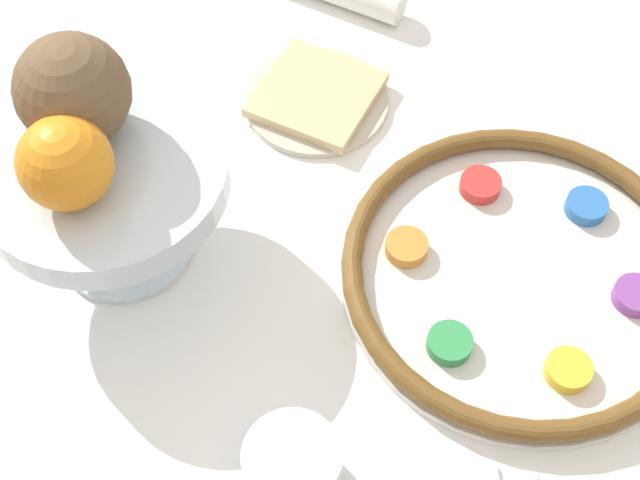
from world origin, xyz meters
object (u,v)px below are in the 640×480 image
seder_plate (521,272)px  fruit_stand (106,181)px  orange_fruit (65,163)px  coconut (73,91)px  cup_mid (293,469)px  bread_plate (317,97)px

seder_plate → fruit_stand: (0.38, 0.05, 0.09)m
orange_fruit → coconut: bearing=-73.8°
cup_mid → bread_plate: bearing=-78.2°
bread_plate → orange_fruit: bearing=61.9°
orange_fruit → bread_plate: orange_fruit is taller
orange_fruit → bread_plate: (-0.14, -0.26, -0.16)m
bread_plate → cup_mid: cup_mid is taller
orange_fruit → coconut: size_ratio=0.80×
bread_plate → cup_mid: (-0.09, 0.41, 0.02)m
seder_plate → orange_fruit: orange_fruit is taller
fruit_stand → orange_fruit: size_ratio=2.83×
fruit_stand → bread_plate: bearing=-120.5°
coconut → seder_plate: bearing=-176.7°
cup_mid → orange_fruit: bearing=-33.8°
fruit_stand → bread_plate: (-0.13, -0.23, -0.10)m
bread_plate → cup_mid: size_ratio=1.98×
fruit_stand → coconut: bearing=-50.4°
coconut → cup_mid: (-0.25, 0.22, -0.15)m
bread_plate → coconut: bearing=50.8°
coconut → bread_plate: 0.31m
fruit_stand → bread_plate: size_ratio=1.41×
cup_mid → seder_plate: bearing=-122.9°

